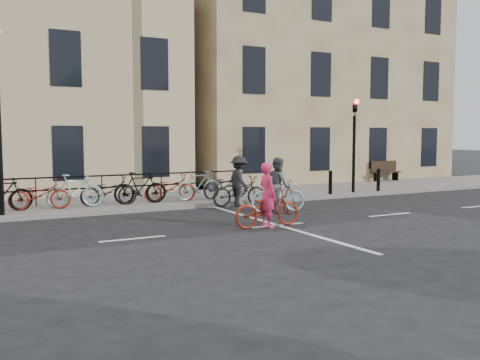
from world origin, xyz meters
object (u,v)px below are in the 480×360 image
cyclist_pink (267,205)px  cyclist_grey (278,190)px  bench (385,170)px  cyclist_dark (239,186)px  traffic_light (354,134)px

cyclist_pink → cyclist_grey: size_ratio=1.04×
bench → cyclist_dark: bearing=-159.3°
bench → cyclist_pink: (-11.38, -7.82, -0.08)m
traffic_light → cyclist_dark: (-5.33, -0.44, -1.78)m
bench → traffic_light: bearing=-144.8°
cyclist_grey → cyclist_pink: bearing=154.0°
cyclist_pink → bench: bearing=-56.0°
bench → cyclist_pink: size_ratio=0.83×
traffic_light → cyclist_dark: 5.63m
bench → cyclist_dark: cyclist_dark is taller
cyclist_pink → cyclist_dark: size_ratio=0.98×
traffic_light → cyclist_dark: traffic_light is taller
traffic_light → cyclist_pink: (-6.58, -4.43, -1.86)m
bench → cyclist_grey: (-9.71, -5.68, 0.03)m
traffic_light → cyclist_dark: size_ratio=1.99×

